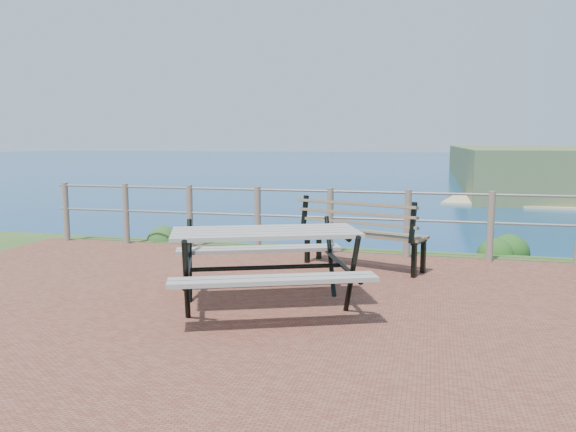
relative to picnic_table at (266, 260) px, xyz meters
name	(u,v)px	position (x,y,z in m)	size (l,w,h in m)	color
ground	(267,322)	(0.15, -0.44, -0.51)	(10.00, 7.00, 0.12)	brown
ocean	(429,147)	(0.15, 199.56, -0.51)	(1200.00, 1200.00, 0.00)	#14547A
safety_railing	(330,217)	(0.15, 2.91, 0.07)	(9.40, 0.10, 1.00)	#6B5B4C
picnic_table	(266,260)	(0.00, 0.00, 0.00)	(2.03, 1.53, 0.79)	gray
park_bench	(363,223)	(0.75, 2.06, 0.12)	(1.74, 0.97, 0.96)	brown
shrub_lip_west	(166,239)	(-2.90, 3.52, -0.51)	(0.74, 0.74, 0.46)	#1E501E
shrub_lip_east	(505,251)	(2.78, 3.85, -0.51)	(0.66, 0.66, 0.35)	#164414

